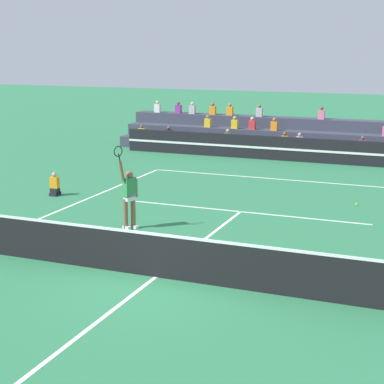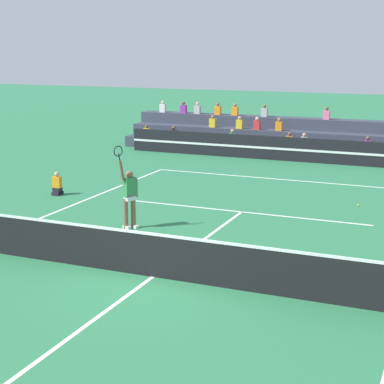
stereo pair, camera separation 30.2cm
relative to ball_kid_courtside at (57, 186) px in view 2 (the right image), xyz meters
The scene contains 8 objects.
ground_plane 9.20m from the ball_kid_courtside, 41.92° to the right, with size 120.00×120.00×0.00m, color #2D7A4C.
court_lines 9.20m from the ball_kid_courtside, 41.92° to the right, with size 11.10×23.90×0.01m.
tennis_net 9.19m from the ball_kid_courtside, 41.92° to the right, with size 12.00×0.10×1.10m.
sponsor_banner_wall 12.15m from the ball_kid_courtside, 55.73° to the left, with size 18.00×0.26×1.10m.
bleacher_stand 14.31m from the ball_kid_courtside, 61.48° to the left, with size 20.09×2.85×2.28m.
ball_kid_courtside is the anchor object (origin of this frame).
tennis_player 5.26m from the ball_kid_courtside, 32.06° to the right, with size 0.47×0.78×2.50m.
tennis_ball 10.49m from the ball_kid_courtside, 14.07° to the left, with size 0.07×0.07×0.07m, color #C6DB33.
Camera 2 is at (6.29, -12.55, 5.23)m, focal length 60.00 mm.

